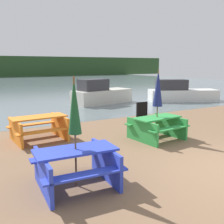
# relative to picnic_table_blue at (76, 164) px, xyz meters

# --- Properties ---
(water) EXTENTS (60.00, 50.00, 0.00)m
(water) POSITION_rel_picnic_table_blue_xyz_m (3.33, 30.30, -0.45)
(water) COLOR slate
(water) RESTS_ON ground_plane
(picnic_table_blue) EXTENTS (1.64, 1.47, 0.75)m
(picnic_table_blue) POSITION_rel_picnic_table_blue_xyz_m (0.00, 0.00, 0.00)
(picnic_table_blue) COLOR blue
(picnic_table_blue) RESTS_ON ground_plane
(picnic_table_green) EXTENTS (1.67, 1.52, 0.72)m
(picnic_table_green) POSITION_rel_picnic_table_blue_xyz_m (3.49, 1.80, -0.01)
(picnic_table_green) COLOR green
(picnic_table_green) RESTS_ON ground_plane
(picnic_table_orange) EXTENTS (1.78, 1.49, 0.76)m
(picnic_table_orange) POSITION_rel_picnic_table_blue_xyz_m (0.19, 3.55, 0.00)
(picnic_table_orange) COLOR orange
(picnic_table_orange) RESTS_ON ground_plane
(umbrella_navy) EXTENTS (0.31, 0.31, 2.21)m
(umbrella_navy) POSITION_rel_picnic_table_blue_xyz_m (3.49, 1.80, 1.17)
(umbrella_navy) COLOR brown
(umbrella_navy) RESTS_ON ground_plane
(umbrella_darkgreen) EXTENTS (0.26, 0.26, 2.15)m
(umbrella_darkgreen) POSITION_rel_picnic_table_blue_xyz_m (0.00, 0.00, 1.13)
(umbrella_darkgreen) COLOR brown
(umbrella_darkgreen) RESTS_ON ground_plane
(boat) EXTENTS (4.02, 2.17, 1.51)m
(boat) POSITION_rel_picnic_table_blue_xyz_m (5.53, 9.64, 0.11)
(boat) COLOR beige
(boat) RESTS_ON water
(boat_second) EXTENTS (4.55, 3.08, 1.41)m
(boat_second) POSITION_rel_picnic_table_blue_xyz_m (10.55, 8.00, 0.07)
(boat_second) COLOR silver
(boat_second) RESTS_ON water
(signboard) EXTENTS (0.55, 0.08, 0.75)m
(signboard) POSITION_rel_picnic_table_blue_xyz_m (4.95, 4.58, -0.08)
(signboard) COLOR black
(signboard) RESTS_ON ground_plane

